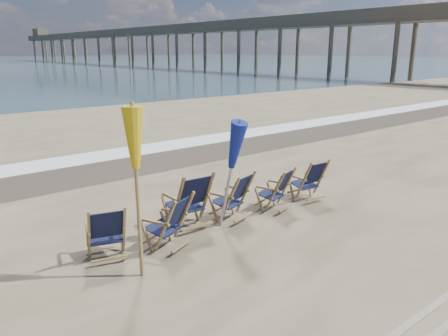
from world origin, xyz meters
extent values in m
cube|color=silver|center=(0.00, 8.30, 0.00)|extent=(200.00, 1.40, 0.01)
cube|color=#42362A|center=(0.00, 6.80, 0.00)|extent=(200.00, 2.60, 0.00)
cylinder|color=olive|center=(-2.60, 0.90, 1.22)|extent=(0.06, 0.06, 2.44)
cone|color=gold|center=(-2.60, 0.90, 1.96)|extent=(0.30, 0.30, 0.85)
cylinder|color=#A5A5AD|center=(-0.57, 1.36, 1.04)|extent=(0.06, 0.06, 2.08)
cone|color=navy|center=(-0.57, 1.36, 1.61)|extent=(0.30, 0.30, 0.85)
camera|label=1|loc=(-5.28, -4.36, 3.18)|focal=35.00mm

